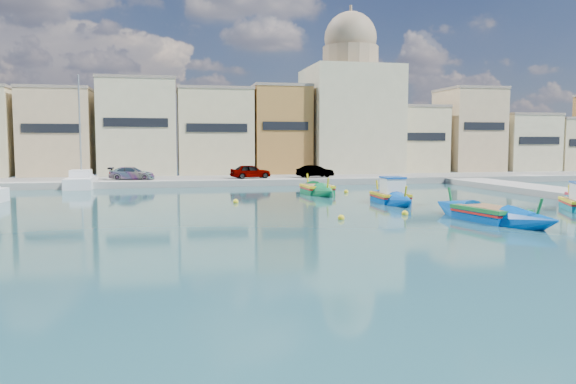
{
  "coord_description": "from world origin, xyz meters",
  "views": [
    {
      "loc": [
        -10.69,
        -22.83,
        3.98
      ],
      "look_at": [
        -4.57,
        6.0,
        1.4
      ],
      "focal_mm": 35.0,
      "sensor_mm": 36.0,
      "label": 1
    }
  ],
  "objects_px": {
    "luzzu_blue_cabin": "(390,198)",
    "luzzu_blue_south": "(490,216)",
    "yacht_north": "(84,182)",
    "church_block": "(350,105)",
    "luzzu_green": "(317,190)"
  },
  "relations": [
    {
      "from": "luzzu_green",
      "to": "yacht_north",
      "type": "height_order",
      "value": "yacht_north"
    },
    {
      "from": "church_block",
      "to": "luzzu_blue_cabin",
      "type": "xyz_separation_m",
      "value": [
        -6.25,
        -27.78,
        -8.08
      ]
    },
    {
      "from": "church_block",
      "to": "luzzu_green",
      "type": "height_order",
      "value": "church_block"
    },
    {
      "from": "luzzu_green",
      "to": "yacht_north",
      "type": "xyz_separation_m",
      "value": [
        -19.0,
        11.38,
        0.16
      ]
    },
    {
      "from": "luzzu_blue_cabin",
      "to": "luzzu_blue_south",
      "type": "distance_m",
      "value": 9.49
    },
    {
      "from": "luzzu_blue_cabin",
      "to": "luzzu_green",
      "type": "distance_m",
      "value": 8.0
    },
    {
      "from": "luzzu_green",
      "to": "yacht_north",
      "type": "bearing_deg",
      "value": 149.08
    },
    {
      "from": "luzzu_green",
      "to": "yacht_north",
      "type": "distance_m",
      "value": 22.15
    },
    {
      "from": "luzzu_green",
      "to": "luzzu_blue_south",
      "type": "xyz_separation_m",
      "value": [
        4.66,
        -16.74,
        0.01
      ]
    },
    {
      "from": "luzzu_blue_cabin",
      "to": "yacht_north",
      "type": "distance_m",
      "value": 28.99
    },
    {
      "from": "yacht_north",
      "to": "luzzu_blue_south",
      "type": "bearing_deg",
      "value": -49.92
    },
    {
      "from": "luzzu_blue_south",
      "to": "yacht_north",
      "type": "height_order",
      "value": "yacht_north"
    },
    {
      "from": "luzzu_blue_cabin",
      "to": "luzzu_blue_south",
      "type": "xyz_separation_m",
      "value": [
        1.56,
        -9.36,
        -0.06
      ]
    },
    {
      "from": "church_block",
      "to": "luzzu_blue_cabin",
      "type": "relative_size",
      "value": 2.5
    },
    {
      "from": "church_block",
      "to": "luzzu_blue_south",
      "type": "height_order",
      "value": "church_block"
    }
  ]
}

